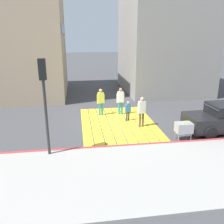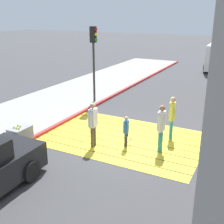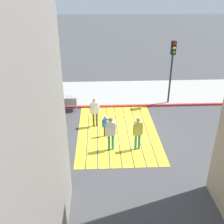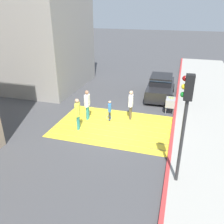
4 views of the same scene
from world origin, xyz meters
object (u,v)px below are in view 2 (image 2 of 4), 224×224
pedestrian_adult_lead (172,115)px  pedestrian_adult_side (161,125)px  van_down_street (221,56)px  traffic_light_corner (94,49)px  tennis_ball_cart (20,134)px  pedestrian_adult_trailing (93,122)px  pedestrian_child_with_racket (126,130)px

pedestrian_adult_lead → pedestrian_adult_side: bearing=-90.8°
van_down_street → traffic_light_corner: traffic_light_corner is taller
van_down_street → traffic_light_corner: 14.68m
tennis_ball_cart → pedestrian_adult_lead: bearing=38.5°
van_down_street → pedestrian_adult_lead: van_down_street is taller
van_down_street → pedestrian_adult_side: van_down_street is taller
pedestrian_adult_side → tennis_ball_cart: bearing=-152.8°
traffic_light_corner → pedestrian_adult_side: (5.28, -4.14, -1.98)m
van_down_street → pedestrian_adult_trailing: van_down_street is taller
van_down_street → traffic_light_corner: bearing=-109.7°
traffic_light_corner → pedestrian_adult_lead: size_ratio=2.38×
pedestrian_adult_lead → van_down_street: bearing=91.4°
pedestrian_adult_lead → pedestrian_child_with_racket: size_ratio=1.44×
pedestrian_adult_trailing → pedestrian_adult_side: pedestrian_adult_side is taller
tennis_ball_cart → traffic_light_corner: bearing=95.9°
van_down_street → pedestrian_child_with_racket: van_down_street is taller
pedestrian_adult_trailing → pedestrian_child_with_racket: (1.12, 0.57, -0.34)m
pedestrian_adult_trailing → pedestrian_child_with_racket: pedestrian_adult_trailing is taller
tennis_ball_cart → pedestrian_child_with_racket: (3.31, 2.15, -0.00)m
traffic_light_corner → tennis_ball_cart: (0.68, -6.51, -2.34)m
pedestrian_adult_trailing → pedestrian_adult_side: (2.42, 0.79, 0.02)m
pedestrian_child_with_racket → pedestrian_adult_lead: bearing=49.2°
van_down_street → pedestrian_child_with_racket: (-0.92, -18.08, -0.58)m
van_down_street → traffic_light_corner: (-4.90, -13.72, 1.76)m
pedestrian_child_with_racket → traffic_light_corner: bearing=132.4°
pedestrian_adult_lead → pedestrian_adult_trailing: (-2.44, -2.10, -0.01)m
pedestrian_adult_lead → pedestrian_child_with_racket: 2.04m
van_down_street → tennis_ball_cart: 20.68m
tennis_ball_cart → pedestrian_adult_trailing: bearing=35.9°
van_down_street → pedestrian_adult_side: (0.38, -17.87, -0.22)m
pedestrian_adult_lead → pedestrian_child_with_racket: pedestrian_adult_lead is taller
pedestrian_adult_trailing → pedestrian_adult_side: 2.55m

